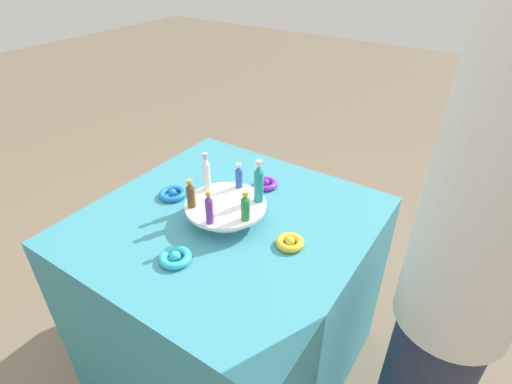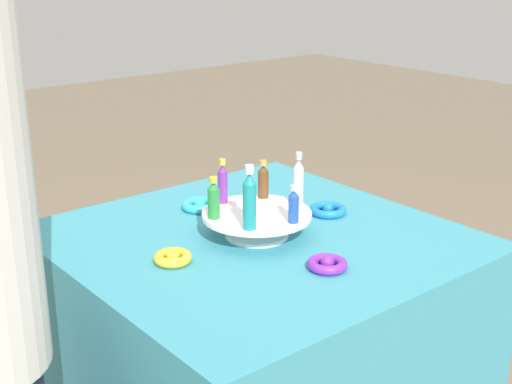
% 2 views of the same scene
% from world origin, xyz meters
% --- Properties ---
extents(ground_plane, '(12.00, 12.00, 0.00)m').
position_xyz_m(ground_plane, '(0.00, 0.00, 0.00)').
color(ground_plane, '#756651').
extents(party_table, '(0.88, 0.88, 0.75)m').
position_xyz_m(party_table, '(0.00, 0.00, 0.38)').
color(party_table, teal).
rests_on(party_table, ground_plane).
extents(display_stand, '(0.26, 0.26, 0.06)m').
position_xyz_m(display_stand, '(0.00, 0.00, 0.79)').
color(display_stand, white).
rests_on(display_stand, party_table).
extents(bottle_blue, '(0.02, 0.02, 0.09)m').
position_xyz_m(bottle_blue, '(0.02, -0.10, 0.85)').
color(bottle_blue, '#234CAD').
rests_on(bottle_blue, display_stand).
extents(bottle_clear, '(0.02, 0.02, 0.14)m').
position_xyz_m(bottle_clear, '(0.10, -0.03, 0.88)').
color(bottle_clear, silver).
rests_on(bottle_clear, display_stand).
extents(bottle_brown, '(0.03, 0.03, 0.10)m').
position_xyz_m(bottle_brown, '(0.08, 0.07, 0.86)').
color(bottle_brown, brown).
rests_on(bottle_brown, display_stand).
extents(bottle_purple, '(0.02, 0.02, 0.11)m').
position_xyz_m(bottle_purple, '(-0.02, 0.10, 0.86)').
color(bottle_purple, '#702D93').
rests_on(bottle_purple, display_stand).
extents(bottle_green, '(0.03, 0.03, 0.10)m').
position_xyz_m(bottle_green, '(-0.10, 0.03, 0.86)').
color(bottle_green, '#288438').
rests_on(bottle_green, display_stand).
extents(bottle_teal, '(0.03, 0.03, 0.15)m').
position_xyz_m(bottle_teal, '(-0.08, -0.07, 0.88)').
color(bottle_teal, teal).
rests_on(bottle_teal, display_stand).
extents(ribbon_bow_gold, '(0.08, 0.08, 0.03)m').
position_xyz_m(ribbon_bow_gold, '(-0.24, -0.00, 0.76)').
color(ribbon_bow_gold, gold).
rests_on(ribbon_bow_gold, party_table).
extents(ribbon_bow_purple, '(0.09, 0.09, 0.03)m').
position_xyz_m(ribbon_bow_purple, '(0.00, -0.24, 0.76)').
color(ribbon_bow_purple, purple).
rests_on(ribbon_bow_purple, party_table).
extents(ribbon_bow_blue, '(0.10, 0.10, 0.03)m').
position_xyz_m(ribbon_bow_blue, '(0.24, 0.00, 0.76)').
color(ribbon_bow_blue, blue).
rests_on(ribbon_bow_blue, party_table).
extents(ribbon_bow_teal, '(0.09, 0.09, 0.03)m').
position_xyz_m(ribbon_bow_teal, '(-0.00, 0.24, 0.76)').
color(ribbon_bow_teal, '#2DB7CC').
rests_on(ribbon_bow_teal, party_table).
extents(person_figure, '(0.28, 0.28, 1.67)m').
position_xyz_m(person_figure, '(-0.69, -0.04, 0.84)').
color(person_figure, '#282D42').
rests_on(person_figure, ground_plane).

